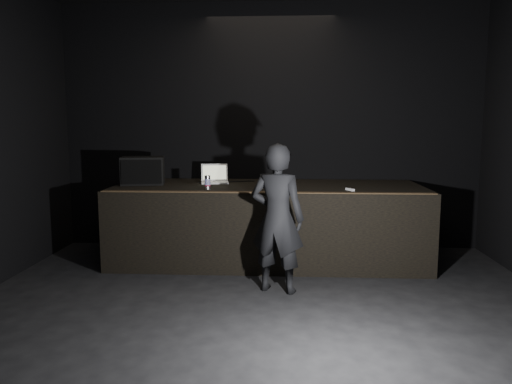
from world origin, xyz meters
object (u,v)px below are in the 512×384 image
object	(u,v)px
stage_monitor	(143,171)
person	(277,218)
beer_can	(207,182)
stage_riser	(268,223)
laptop	(215,178)

from	to	relation	value
stage_monitor	person	xyz separation A→B (m)	(1.81, -1.28, -0.38)
stage_monitor	beer_can	world-z (taller)	stage_monitor
stage_monitor	beer_can	size ratio (longest dim) A/B	3.55
stage_riser	stage_monitor	bearing A→B (deg)	179.44
laptop	person	world-z (taller)	person
person	stage_riser	bearing A→B (deg)	-67.30
laptop	person	xyz separation A→B (m)	(0.88, -1.52, -0.27)
stage_riser	laptop	world-z (taller)	laptop
stage_monitor	person	bearing A→B (deg)	-45.34
laptop	beer_can	xyz separation A→B (m)	(0.01, -0.71, 0.02)
laptop	person	distance (m)	1.78
beer_can	stage_monitor	bearing A→B (deg)	153.40
stage_monitor	laptop	size ratio (longest dim) A/B	1.47
stage_riser	person	size ratio (longest dim) A/B	2.50
beer_can	person	distance (m)	1.22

